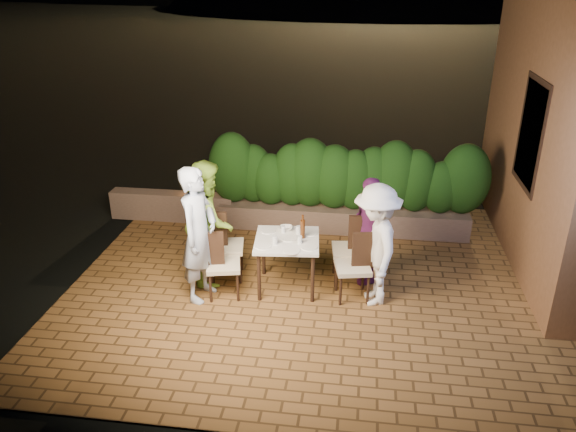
% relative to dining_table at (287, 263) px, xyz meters
% --- Properties ---
extents(ground, '(400.00, 400.00, 0.00)m').
position_rel_dining_table_xyz_m(ground, '(0.47, -0.26, -0.40)').
color(ground, black).
rests_on(ground, ground).
extents(terrace_floor, '(7.00, 6.00, 0.15)m').
position_rel_dining_table_xyz_m(terrace_floor, '(0.47, 0.24, -0.45)').
color(terrace_floor, brown).
rests_on(terrace_floor, ground).
extents(window_pane, '(0.08, 1.00, 1.40)m').
position_rel_dining_table_xyz_m(window_pane, '(3.29, 1.24, 1.62)').
color(window_pane, black).
rests_on(window_pane, building_wall).
extents(window_frame, '(0.06, 1.15, 1.55)m').
position_rel_dining_table_xyz_m(window_frame, '(3.28, 1.24, 1.62)').
color(window_frame, black).
rests_on(window_frame, building_wall).
extents(planter, '(4.20, 0.55, 0.40)m').
position_rel_dining_table_xyz_m(planter, '(0.67, 2.04, -0.17)').
color(planter, brown).
rests_on(planter, ground).
extents(hedge, '(4.00, 0.70, 1.10)m').
position_rel_dining_table_xyz_m(hedge, '(0.67, 2.04, 0.57)').
color(hedge, '#15390F').
rests_on(hedge, planter).
extents(parapet, '(2.20, 0.30, 0.50)m').
position_rel_dining_table_xyz_m(parapet, '(-2.33, 2.04, -0.12)').
color(parapet, brown).
rests_on(parapet, ground).
extents(hill, '(52.00, 40.00, 22.00)m').
position_rel_dining_table_xyz_m(hill, '(2.47, 59.74, -4.38)').
color(hill, black).
rests_on(hill, ground).
extents(dining_table, '(0.94, 0.94, 0.75)m').
position_rel_dining_table_xyz_m(dining_table, '(0.00, 0.00, 0.00)').
color(dining_table, white).
rests_on(dining_table, ground).
extents(plate_nw, '(0.22, 0.22, 0.01)m').
position_rel_dining_table_xyz_m(plate_nw, '(-0.28, -0.26, 0.38)').
color(plate_nw, white).
rests_on(plate_nw, dining_table).
extents(plate_sw, '(0.20, 0.20, 0.01)m').
position_rel_dining_table_xyz_m(plate_sw, '(-0.29, 0.21, 0.38)').
color(plate_sw, white).
rests_on(plate_sw, dining_table).
extents(plate_ne, '(0.22, 0.22, 0.01)m').
position_rel_dining_table_xyz_m(plate_ne, '(0.32, -0.21, 0.38)').
color(plate_ne, white).
rests_on(plate_ne, dining_table).
extents(plate_se, '(0.20, 0.20, 0.01)m').
position_rel_dining_table_xyz_m(plate_se, '(0.29, 0.22, 0.38)').
color(plate_se, white).
rests_on(plate_se, dining_table).
extents(plate_centre, '(0.22, 0.22, 0.01)m').
position_rel_dining_table_xyz_m(plate_centre, '(0.02, 0.02, 0.38)').
color(plate_centre, white).
rests_on(plate_centre, dining_table).
extents(plate_front, '(0.22, 0.22, 0.01)m').
position_rel_dining_table_xyz_m(plate_front, '(0.11, -0.35, 0.38)').
color(plate_front, white).
rests_on(plate_front, dining_table).
extents(glass_nw, '(0.07, 0.07, 0.12)m').
position_rel_dining_table_xyz_m(glass_nw, '(-0.14, -0.17, 0.44)').
color(glass_nw, silver).
rests_on(glass_nw, dining_table).
extents(glass_sw, '(0.06, 0.06, 0.10)m').
position_rel_dining_table_xyz_m(glass_sw, '(-0.08, 0.20, 0.43)').
color(glass_sw, silver).
rests_on(glass_sw, dining_table).
extents(glass_ne, '(0.06, 0.06, 0.11)m').
position_rel_dining_table_xyz_m(glass_ne, '(0.19, -0.10, 0.43)').
color(glass_ne, silver).
rests_on(glass_ne, dining_table).
extents(glass_se, '(0.07, 0.07, 0.11)m').
position_rel_dining_table_xyz_m(glass_se, '(0.13, 0.19, 0.43)').
color(glass_se, silver).
rests_on(glass_se, dining_table).
extents(beer_bottle, '(0.07, 0.07, 0.34)m').
position_rel_dining_table_xyz_m(beer_bottle, '(0.20, 0.07, 0.54)').
color(beer_bottle, '#44200B').
rests_on(beer_bottle, dining_table).
extents(bowl, '(0.21, 0.21, 0.05)m').
position_rel_dining_table_xyz_m(bowl, '(-0.06, 0.30, 0.40)').
color(bowl, white).
rests_on(bowl, dining_table).
extents(chair_left_front, '(0.53, 0.53, 0.95)m').
position_rel_dining_table_xyz_m(chair_left_front, '(-0.82, -0.31, 0.10)').
color(chair_left_front, black).
rests_on(chair_left_front, ground).
extents(chair_left_back, '(0.55, 0.55, 1.02)m').
position_rel_dining_table_xyz_m(chair_left_back, '(-0.89, 0.17, 0.14)').
color(chair_left_back, black).
rests_on(chair_left_back, ground).
extents(chair_right_front, '(0.53, 0.53, 0.97)m').
position_rel_dining_table_xyz_m(chair_right_front, '(0.91, -0.14, 0.11)').
color(chair_right_front, black).
rests_on(chair_right_front, ground).
extents(chair_right_back, '(0.52, 0.52, 1.01)m').
position_rel_dining_table_xyz_m(chair_right_back, '(0.84, 0.32, 0.13)').
color(chair_right_back, black).
rests_on(chair_right_back, ground).
extents(diner_blue, '(0.58, 0.76, 1.86)m').
position_rel_dining_table_xyz_m(diner_blue, '(-1.11, -0.38, 0.55)').
color(diner_blue, '#B1C2E4').
rests_on(diner_blue, ground).
extents(diner_green, '(0.90, 1.02, 1.76)m').
position_rel_dining_table_xyz_m(diner_green, '(-1.13, 0.15, 0.51)').
color(diner_green, '#97CC3F').
rests_on(diner_green, ground).
extents(diner_white, '(0.81, 1.17, 1.66)m').
position_rel_dining_table_xyz_m(diner_white, '(1.19, -0.18, 0.46)').
color(diner_white, white).
rests_on(diner_white, ground).
extents(diner_purple, '(0.69, 0.99, 1.55)m').
position_rel_dining_table_xyz_m(diner_purple, '(1.10, 0.39, 0.40)').
color(diner_purple, '#672261').
rests_on(diner_purple, ground).
extents(parapet_lamp, '(0.10, 0.10, 0.14)m').
position_rel_dining_table_xyz_m(parapet_lamp, '(-1.97, 2.04, 0.20)').
color(parapet_lamp, orange).
rests_on(parapet_lamp, parapet).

